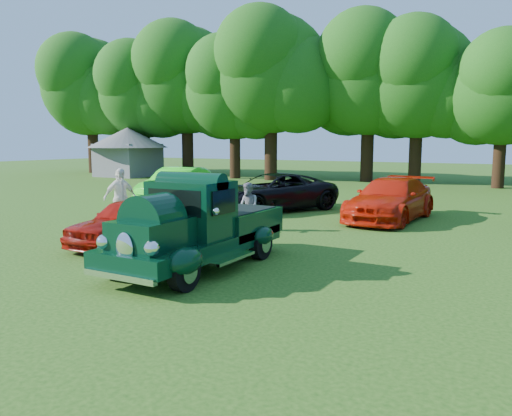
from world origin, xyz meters
The scene contains 11 objects.
ground centered at (0.00, 0.00, 0.00)m, with size 120.00×120.00×0.00m, color #1C4610.
hero_pickup centered at (0.29, -0.29, 0.84)m, with size 2.30×4.94×1.93m.
red_convertible centered at (-2.73, 0.77, 0.64)m, with size 1.51×3.76×1.28m, color #980F06.
back_car_lime centered at (-7.29, 8.67, 0.81)m, with size 1.71×4.91×1.62m, color #25D81C.
back_car_black centered at (-2.49, 8.61, 0.75)m, with size 2.50×5.42×1.51m, color black.
back_car_orange centered at (2.31, 8.46, 0.75)m, with size 2.09×5.14×1.49m, color #BD1906.
spectator_pink centered at (-3.66, 4.52, 0.84)m, with size 0.61×0.40×1.68m, color #F66585.
spectator_grey centered at (-1.00, 4.12, 0.76)m, with size 0.74×0.57×1.52m, color gray.
spectator_white centered at (-4.92, 2.65, 0.96)m, with size 1.13×0.47×1.92m, color white.
gazebo centered at (-22.00, 21.00, 2.40)m, with size 6.40×6.40×3.90m.
tree_line centered at (-0.38, 23.66, 7.20)m, with size 64.75×11.05×12.51m.
Camera 1 is at (6.72, -9.13, 2.76)m, focal length 35.00 mm.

